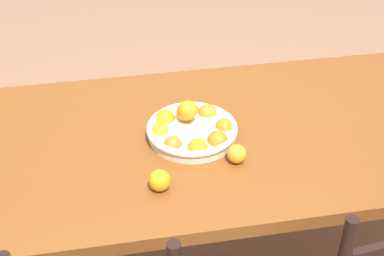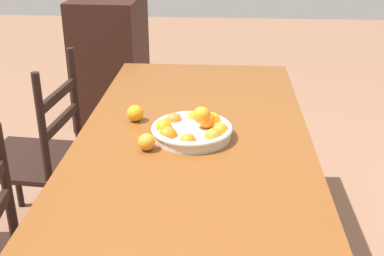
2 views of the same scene
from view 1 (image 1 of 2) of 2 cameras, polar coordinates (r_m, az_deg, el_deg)
The scene contains 4 objects.
dining_table at distance 2.06m, azimuth 1.03°, elevation -2.89°, with size 2.05×0.93×0.75m.
fruit_bowl at distance 1.98m, azimuth -0.02°, elevation -0.12°, with size 0.32×0.32×0.13m.
orange_loose_0 at distance 1.76m, azimuth -3.29°, elevation -5.33°, with size 0.07×0.07×0.07m, color orange.
orange_loose_1 at distance 1.87m, azimuth 4.58°, elevation -2.63°, with size 0.07×0.07×0.07m, color orange.
Camera 1 is at (0.33, 1.58, 1.94)m, focal length 52.56 mm.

